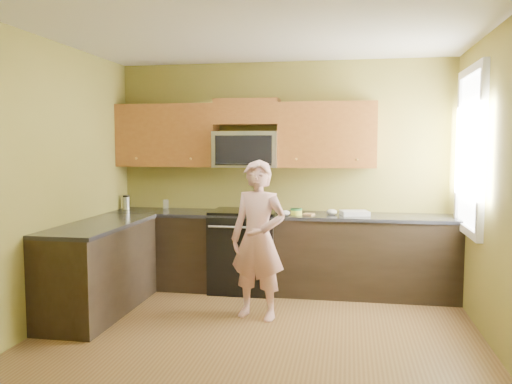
% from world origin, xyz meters
% --- Properties ---
extents(floor, '(4.00, 4.00, 0.00)m').
position_xyz_m(floor, '(0.00, 0.00, 0.00)').
color(floor, brown).
rests_on(floor, ground).
extents(ceiling, '(4.00, 4.00, 0.00)m').
position_xyz_m(ceiling, '(0.00, 0.00, 2.70)').
color(ceiling, white).
rests_on(ceiling, ground).
extents(wall_back, '(4.00, 0.00, 4.00)m').
position_xyz_m(wall_back, '(0.00, 2.00, 1.35)').
color(wall_back, olive).
rests_on(wall_back, ground).
extents(wall_front, '(4.00, 0.00, 4.00)m').
position_xyz_m(wall_front, '(0.00, -2.00, 1.35)').
color(wall_front, olive).
rests_on(wall_front, ground).
extents(wall_left, '(0.00, 4.00, 4.00)m').
position_xyz_m(wall_left, '(-2.00, 0.00, 1.35)').
color(wall_left, olive).
rests_on(wall_left, ground).
extents(wall_right, '(0.00, 4.00, 4.00)m').
position_xyz_m(wall_right, '(2.00, 0.00, 1.35)').
color(wall_right, olive).
rests_on(wall_right, ground).
extents(cabinet_back_run, '(4.00, 0.60, 0.88)m').
position_xyz_m(cabinet_back_run, '(0.00, 1.70, 0.44)').
color(cabinet_back_run, black).
rests_on(cabinet_back_run, floor).
extents(cabinet_left_run, '(0.60, 1.60, 0.88)m').
position_xyz_m(cabinet_left_run, '(-1.70, 0.60, 0.44)').
color(cabinet_left_run, black).
rests_on(cabinet_left_run, floor).
extents(countertop_back, '(4.00, 0.62, 0.04)m').
position_xyz_m(countertop_back, '(0.00, 1.69, 0.90)').
color(countertop_back, black).
rests_on(countertop_back, cabinet_back_run).
extents(countertop_left, '(0.62, 1.60, 0.04)m').
position_xyz_m(countertop_left, '(-1.69, 0.60, 0.90)').
color(countertop_left, black).
rests_on(countertop_left, cabinet_left_run).
extents(stove, '(0.76, 0.65, 0.95)m').
position_xyz_m(stove, '(-0.40, 1.68, 0.47)').
color(stove, black).
rests_on(stove, floor).
extents(microwave, '(0.76, 0.40, 0.42)m').
position_xyz_m(microwave, '(-0.40, 1.80, 1.45)').
color(microwave, silver).
rests_on(microwave, wall_back).
extents(upper_cab_left, '(1.22, 0.33, 0.75)m').
position_xyz_m(upper_cab_left, '(-1.39, 1.83, 1.45)').
color(upper_cab_left, brown).
rests_on(upper_cab_left, wall_back).
extents(upper_cab_right, '(1.12, 0.33, 0.75)m').
position_xyz_m(upper_cab_right, '(0.54, 1.83, 1.45)').
color(upper_cab_right, brown).
rests_on(upper_cab_right, wall_back).
extents(upper_cab_over_mw, '(0.76, 0.33, 0.30)m').
position_xyz_m(upper_cab_over_mw, '(-0.40, 1.83, 2.10)').
color(upper_cab_over_mw, brown).
rests_on(upper_cab_over_mw, wall_back).
extents(window, '(0.06, 1.06, 1.66)m').
position_xyz_m(window, '(1.98, 1.20, 1.65)').
color(window, white).
rests_on(window, wall_right).
extents(woman, '(0.65, 0.50, 1.56)m').
position_xyz_m(woman, '(-0.08, 0.72, 0.78)').
color(woman, '#D76C6B').
rests_on(woman, floor).
extents(frying_pan, '(0.40, 0.54, 0.06)m').
position_xyz_m(frying_pan, '(-0.28, 1.64, 0.95)').
color(frying_pan, black).
rests_on(frying_pan, stove).
extents(butter_tub, '(0.17, 0.17, 0.10)m').
position_xyz_m(butter_tub, '(0.21, 1.58, 0.92)').
color(butter_tub, yellow).
rests_on(butter_tub, countertop_back).
extents(toast_slice, '(0.14, 0.14, 0.01)m').
position_xyz_m(toast_slice, '(0.35, 1.62, 0.93)').
color(toast_slice, '#B27F47').
rests_on(toast_slice, countertop_back).
extents(napkin_a, '(0.13, 0.14, 0.06)m').
position_xyz_m(napkin_a, '(0.10, 1.50, 0.95)').
color(napkin_a, silver).
rests_on(napkin_a, countertop_back).
extents(napkin_b, '(0.15, 0.16, 0.07)m').
position_xyz_m(napkin_b, '(0.61, 1.66, 0.95)').
color(napkin_b, silver).
rests_on(napkin_b, countertop_back).
extents(dish_towel, '(0.35, 0.30, 0.05)m').
position_xyz_m(dish_towel, '(0.87, 1.68, 0.95)').
color(dish_towel, silver).
rests_on(dish_towel, countertop_back).
extents(travel_mug, '(0.10, 0.10, 0.17)m').
position_xyz_m(travel_mug, '(-1.90, 1.74, 0.92)').
color(travel_mug, silver).
rests_on(travel_mug, countertop_back).
extents(glass_b, '(0.09, 0.09, 0.12)m').
position_xyz_m(glass_b, '(-1.43, 1.84, 0.98)').
color(glass_b, silver).
rests_on(glass_b, countertop_back).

